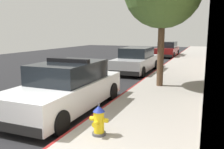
# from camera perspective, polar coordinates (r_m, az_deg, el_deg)

# --- Properties ---
(ground_plane) EXTENTS (29.52, 60.00, 0.20)m
(ground_plane) POSITION_cam_1_polar(r_m,az_deg,el_deg) (15.48, -7.23, 0.28)
(ground_plane) COLOR #232326
(sidewalk_pavement) EXTENTS (2.92, 60.00, 0.16)m
(sidewalk_pavement) POSITION_cam_1_polar(r_m,az_deg,el_deg) (13.61, 15.42, -0.57)
(sidewalk_pavement) COLOR #9E9991
(sidewalk_pavement) RESTS_ON ground
(curb_painted_edge) EXTENTS (0.08, 60.00, 0.16)m
(curb_painted_edge) POSITION_cam_1_polar(r_m,az_deg,el_deg) (13.85, 9.25, -0.16)
(curb_painted_edge) COLOR maroon
(curb_painted_edge) RESTS_ON ground
(police_cruiser) EXTENTS (1.94, 4.84, 1.68)m
(police_cruiser) POSITION_cam_1_polar(r_m,az_deg,el_deg) (7.80, -10.53, -3.13)
(police_cruiser) COLOR white
(police_cruiser) RESTS_ON ground
(parked_car_silver_ahead) EXTENTS (1.94, 4.84, 1.56)m
(parked_car_silver_ahead) POSITION_cam_1_polar(r_m,az_deg,el_deg) (15.20, 5.81, 3.32)
(parked_car_silver_ahead) COLOR #B2B5BA
(parked_car_silver_ahead) RESTS_ON ground
(parked_car_dark_far) EXTENTS (1.94, 4.84, 1.56)m
(parked_car_dark_far) POSITION_cam_1_polar(r_m,az_deg,el_deg) (25.54, 13.06, 5.81)
(parked_car_dark_far) COLOR maroon
(parked_car_dark_far) RESTS_ON ground
(fire_hydrant) EXTENTS (0.44, 0.40, 0.76)m
(fire_hydrant) POSITION_cam_1_polar(r_m,az_deg,el_deg) (5.56, -3.18, -10.88)
(fire_hydrant) COLOR #4C4C51
(fire_hydrant) RESTS_ON sidewalk_pavement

